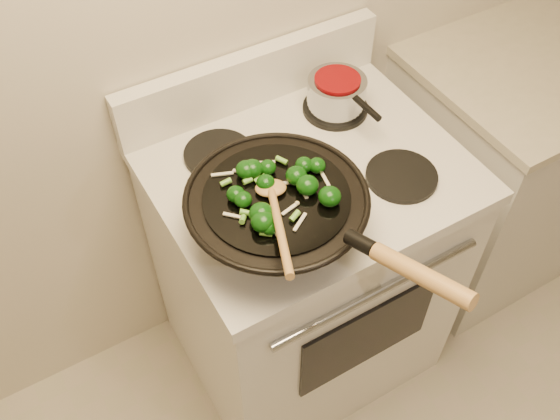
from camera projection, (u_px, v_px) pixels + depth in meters
stove at (303, 268)px, 1.93m from camera, size 0.78×0.67×1.08m
counter_unit at (508, 163)px, 2.24m from camera, size 0.78×0.62×0.91m
wok at (278, 213)px, 1.38m from camera, size 0.41×0.66×0.23m
stirfry at (277, 190)px, 1.33m from camera, size 0.26×0.25×0.05m
wooden_spoon at (276, 210)px, 1.27m from camera, size 0.16×0.30×0.09m
saucepan at (337, 93)px, 1.68m from camera, size 0.16×0.26×0.09m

